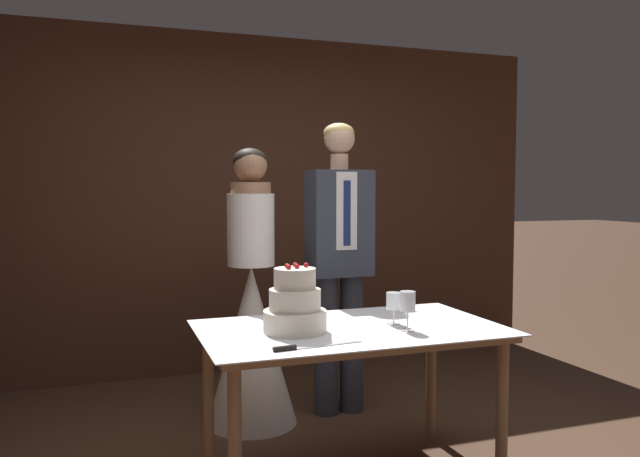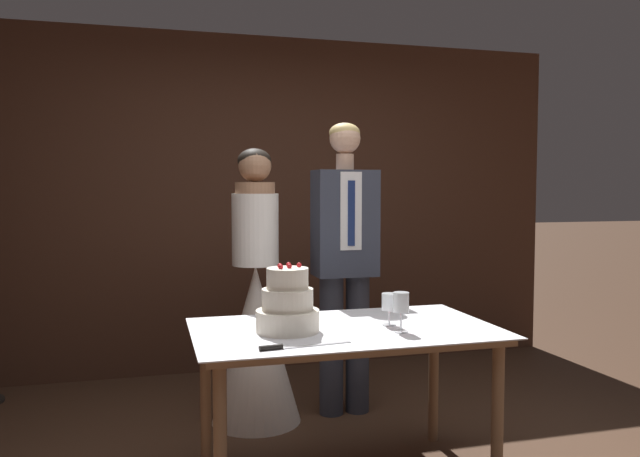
{
  "view_description": "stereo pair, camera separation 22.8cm",
  "coord_description": "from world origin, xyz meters",
  "px_view_note": "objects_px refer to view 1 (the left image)",
  "views": [
    {
      "loc": [
        -1.08,
        -2.51,
        1.42
      ],
      "look_at": [
        0.03,
        0.67,
        1.2
      ],
      "focal_mm": 35.0,
      "sensor_mm": 36.0,
      "label": 1
    },
    {
      "loc": [
        -0.86,
        -2.58,
        1.42
      ],
      "look_at": [
        0.03,
        0.67,
        1.2
      ],
      "focal_mm": 35.0,
      "sensor_mm": 36.0,
      "label": 2
    }
  ],
  "objects_px": {
    "cake_knife": "(301,347)",
    "groom": "(339,256)",
    "wine_glass_near": "(408,303)",
    "wine_glass_middle": "(394,303)",
    "tiered_cake": "(295,306)",
    "cake_table": "(350,344)",
    "bride": "(252,324)"
  },
  "relations": [
    {
      "from": "cake_table",
      "to": "bride",
      "type": "bearing_deg",
      "value": 107.68
    },
    {
      "from": "wine_glass_near",
      "to": "wine_glass_middle",
      "type": "distance_m",
      "value": 0.15
    },
    {
      "from": "cake_table",
      "to": "wine_glass_near",
      "type": "xyz_separation_m",
      "value": [
        0.23,
        -0.16,
        0.21
      ]
    },
    {
      "from": "groom",
      "to": "bride",
      "type": "bearing_deg",
      "value": 179.94
    },
    {
      "from": "cake_table",
      "to": "groom",
      "type": "relative_size",
      "value": 0.79
    },
    {
      "from": "tiered_cake",
      "to": "groom",
      "type": "height_order",
      "value": "groom"
    },
    {
      "from": "cake_knife",
      "to": "wine_glass_middle",
      "type": "bearing_deg",
      "value": 21.24
    },
    {
      "from": "cake_table",
      "to": "cake_knife",
      "type": "relative_size",
      "value": 3.53
    },
    {
      "from": "wine_glass_near",
      "to": "wine_glass_middle",
      "type": "height_order",
      "value": "wine_glass_near"
    },
    {
      "from": "cake_knife",
      "to": "groom",
      "type": "xyz_separation_m",
      "value": [
        0.63,
        1.19,
        0.24
      ]
    },
    {
      "from": "cake_table",
      "to": "cake_knife",
      "type": "distance_m",
      "value": 0.47
    },
    {
      "from": "cake_knife",
      "to": "bride",
      "type": "distance_m",
      "value": 1.2
    },
    {
      "from": "bride",
      "to": "wine_glass_middle",
      "type": "bearing_deg",
      "value": -60.41
    },
    {
      "from": "tiered_cake",
      "to": "wine_glass_middle",
      "type": "relative_size",
      "value": 2.03
    },
    {
      "from": "cake_knife",
      "to": "wine_glass_middle",
      "type": "distance_m",
      "value": 0.65
    },
    {
      "from": "wine_glass_middle",
      "to": "bride",
      "type": "relative_size",
      "value": 0.09
    },
    {
      "from": "cake_knife",
      "to": "groom",
      "type": "bearing_deg",
      "value": 55.9
    },
    {
      "from": "wine_glass_near",
      "to": "tiered_cake",
      "type": "bearing_deg",
      "value": 163.7
    },
    {
      "from": "wine_glass_middle",
      "to": "groom",
      "type": "height_order",
      "value": "groom"
    },
    {
      "from": "wine_glass_near",
      "to": "groom",
      "type": "relative_size",
      "value": 0.1
    },
    {
      "from": "cake_table",
      "to": "groom",
      "type": "distance_m",
      "value": 0.98
    },
    {
      "from": "cake_knife",
      "to": "wine_glass_near",
      "type": "relative_size",
      "value": 2.19
    },
    {
      "from": "cake_knife",
      "to": "bride",
      "type": "xyz_separation_m",
      "value": [
        0.06,
        1.19,
        -0.15
      ]
    },
    {
      "from": "wine_glass_near",
      "to": "groom",
      "type": "xyz_separation_m",
      "value": [
        0.06,
        1.04,
        0.12
      ]
    },
    {
      "from": "tiered_cake",
      "to": "wine_glass_middle",
      "type": "xyz_separation_m",
      "value": [
        0.51,
        -0.0,
        -0.02
      ]
    },
    {
      "from": "cake_table",
      "to": "bride",
      "type": "relative_size",
      "value": 0.87
    },
    {
      "from": "cake_knife",
      "to": "bride",
      "type": "height_order",
      "value": "bride"
    },
    {
      "from": "wine_glass_near",
      "to": "bride",
      "type": "height_order",
      "value": "bride"
    },
    {
      "from": "cake_knife",
      "to": "wine_glass_middle",
      "type": "relative_size",
      "value": 2.6
    },
    {
      "from": "wine_glass_near",
      "to": "cake_table",
      "type": "bearing_deg",
      "value": 145.33
    },
    {
      "from": "bride",
      "to": "groom",
      "type": "height_order",
      "value": "groom"
    },
    {
      "from": "tiered_cake",
      "to": "groom",
      "type": "relative_size",
      "value": 0.18
    }
  ]
}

